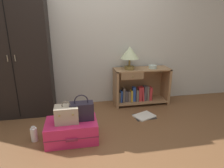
% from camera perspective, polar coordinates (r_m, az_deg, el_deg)
% --- Properties ---
extents(ground_plane, '(9.00, 9.00, 0.00)m').
position_cam_1_polar(ground_plane, '(2.53, -1.57, -17.91)').
color(ground_plane, brown).
extents(back_wall, '(6.40, 0.10, 2.60)m').
position_cam_1_polar(back_wall, '(3.54, -5.81, 14.92)').
color(back_wall, beige).
rests_on(back_wall, ground_plane).
extents(wardrobe, '(1.02, 0.47, 1.93)m').
position_cam_1_polar(wardrobe, '(3.39, -25.98, 7.39)').
color(wardrobe, black).
rests_on(wardrobe, ground_plane).
extents(bookshelf, '(0.99, 0.38, 0.66)m').
position_cam_1_polar(bookshelf, '(3.66, 7.94, -0.84)').
color(bookshelf, '#A37A51').
rests_on(bookshelf, ground_plane).
extents(table_lamp, '(0.32, 0.32, 0.39)m').
position_cam_1_polar(table_lamp, '(3.43, 5.12, 8.72)').
color(table_lamp, olive).
rests_on(table_lamp, bookshelf).
extents(bowl, '(0.14, 0.14, 0.06)m').
position_cam_1_polar(bowl, '(3.59, 11.61, 4.87)').
color(bowl, silver).
rests_on(bowl, bookshelf).
extents(suitcase_large, '(0.65, 0.44, 0.27)m').
position_cam_1_polar(suitcase_large, '(2.65, -11.49, -12.97)').
color(suitcase_large, '#DB2860').
rests_on(suitcase_large, ground_plane).
extents(train_case, '(0.28, 0.20, 0.28)m').
position_cam_1_polar(train_case, '(2.53, -12.93, -8.47)').
color(train_case, '#B7A88E').
rests_on(train_case, suitcase_large).
extents(handbag, '(0.30, 0.15, 0.34)m').
position_cam_1_polar(handbag, '(2.56, -8.72, -7.60)').
color(handbag, '#231E2D').
rests_on(handbag, suitcase_large).
extents(bottle, '(0.08, 0.08, 0.20)m').
position_cam_1_polar(bottle, '(2.78, -21.54, -13.31)').
color(bottle, white).
rests_on(bottle, ground_plane).
extents(open_book_on_floor, '(0.38, 0.34, 0.02)m').
position_cam_1_polar(open_book_on_floor, '(3.27, 9.29, -9.08)').
color(open_book_on_floor, white).
rests_on(open_book_on_floor, ground_plane).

